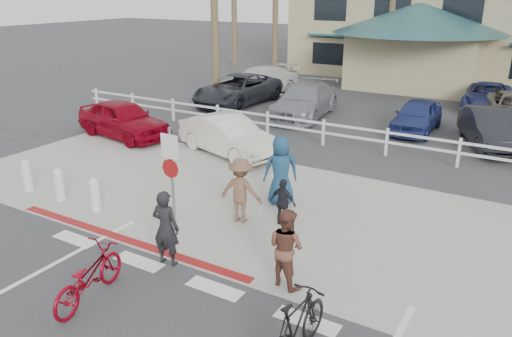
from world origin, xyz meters
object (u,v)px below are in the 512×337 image
Objects in this scene: bike_red at (88,276)px; car_red_compact at (123,119)px; sign_post at (172,175)px; bike_black at (296,328)px; car_white_sedan at (228,136)px.

car_red_compact reaches higher than bike_red.
sign_post is at bearing -118.09° from car_red_compact.
sign_post is at bearing -91.60° from bike_red.
bike_black is at bearing -29.11° from sign_post.
bike_red is at bearing -81.19° from sign_post.
car_white_sedan is at bearing -46.93° from bike_black.
sign_post is 0.67× the size of car_red_compact.
bike_red is at bearing -145.96° from car_white_sedan.
bike_black is 13.88m from car_red_compact.
sign_post is 0.70× the size of car_white_sedan.
sign_post reaches higher than car_white_sedan.
car_red_compact is (-7.41, 8.40, 0.23)m from bike_red.
sign_post is at bearing -141.71° from car_white_sedan.
bike_red is 4.08m from bike_black.
sign_post reaches higher than car_red_compact.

